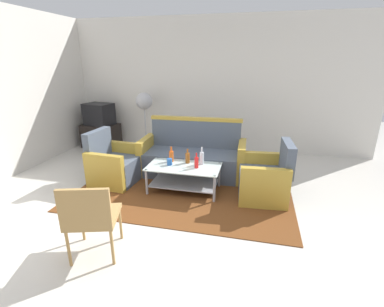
{
  "coord_description": "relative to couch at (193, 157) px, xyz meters",
  "views": [
    {
      "loc": [
        0.87,
        -3.0,
        1.94
      ],
      "look_at": [
        0.01,
        0.67,
        0.65
      ],
      "focal_mm": 25.79,
      "sensor_mm": 36.0,
      "label": 1
    }
  ],
  "objects": [
    {
      "name": "ground_plane",
      "position": [
        0.16,
        -1.43,
        -0.32
      ],
      "size": [
        14.0,
        14.0,
        0.0
      ],
      "primitive_type": "plane",
      "color": "beige"
    },
    {
      "name": "wicker_chair",
      "position": [
        -0.48,
        -2.37,
        0.18
      ],
      "size": [
        0.6,
        0.6,
        0.84
      ],
      "rotation": [
        0.0,
        0.0,
        0.29
      ],
      "color": "#AD844C",
      "rests_on": "ground"
    },
    {
      "name": "coffee_table",
      "position": [
        0.02,
        -0.68,
        -0.04
      ],
      "size": [
        1.1,
        0.6,
        0.4
      ],
      "color": "silver",
      "rests_on": "rug"
    },
    {
      "name": "pedestal_fan",
      "position": [
        -1.36,
        1.17,
        0.7
      ],
      "size": [
        0.36,
        0.36,
        1.27
      ],
      "color": "#2D2D33",
      "rests_on": "ground"
    },
    {
      "name": "couch",
      "position": [
        0.0,
        0.0,
        0.0
      ],
      "size": [
        1.82,
        0.79,
        0.96
      ],
      "rotation": [
        0.0,
        0.0,
        3.17
      ],
      "color": "#4C5666",
      "rests_on": "rug"
    },
    {
      "name": "bottle_clear",
      "position": [
        0.26,
        -0.54,
        0.2
      ],
      "size": [
        0.07,
        0.07,
        0.28
      ],
      "color": "silver",
      "rests_on": "coffee_table"
    },
    {
      "name": "tv_stand",
      "position": [
        -2.45,
        1.12,
        -0.06
      ],
      "size": [
        0.8,
        0.5,
        0.52
      ],
      "primitive_type": "cube",
      "color": "black",
      "rests_on": "ground"
    },
    {
      "name": "cup",
      "position": [
        -0.21,
        -0.68,
        0.14
      ],
      "size": [
        0.08,
        0.08,
        0.1
      ],
      "primitive_type": "cylinder",
      "color": "#2659A5",
      "rests_on": "coffee_table"
    },
    {
      "name": "television",
      "position": [
        -2.45,
        1.12,
        0.44
      ],
      "size": [
        0.67,
        0.55,
        0.48
      ],
      "rotation": [
        0.0,
        0.0,
        2.94
      ],
      "color": "black",
      "rests_on": "tv_stand"
    },
    {
      "name": "bottle_orange",
      "position": [
        -0.22,
        -0.53,
        0.19
      ],
      "size": [
        0.07,
        0.07,
        0.24
      ],
      "color": "#D85919",
      "rests_on": "coffee_table"
    },
    {
      "name": "bottle_red",
      "position": [
        0.22,
        -0.71,
        0.18
      ],
      "size": [
        0.06,
        0.06,
        0.23
      ],
      "color": "red",
      "rests_on": "coffee_table"
    },
    {
      "name": "wall_back",
      "position": [
        0.16,
        1.63,
        1.08
      ],
      "size": [
        6.52,
        0.12,
        2.8
      ],
      "color": "silver",
      "rests_on": "ground"
    },
    {
      "name": "armchair_right",
      "position": [
        1.22,
        -0.62,
        -0.03
      ],
      "size": [
        0.75,
        0.81,
        0.85
      ],
      "rotation": [
        0.0,
        0.0,
        1.64
      ],
      "color": "#4C5666",
      "rests_on": "rug"
    },
    {
      "name": "rug",
      "position": [
        0.02,
        -0.67,
        -0.31
      ],
      "size": [
        3.23,
        2.12,
        0.01
      ],
      "primitive_type": "cube",
      "color": "brown",
      "rests_on": "ground"
    },
    {
      "name": "bottle_brown",
      "position": [
        0.04,
        -0.54,
        0.18
      ],
      "size": [
        0.07,
        0.07,
        0.23
      ],
      "color": "brown",
      "rests_on": "coffee_table"
    },
    {
      "name": "armchair_left",
      "position": [
        -1.18,
        -0.62,
        -0.03
      ],
      "size": [
        0.75,
        0.81,
        0.85
      ],
      "rotation": [
        0.0,
        0.0,
        -1.65
      ],
      "color": "#4C5666",
      "rests_on": "rug"
    }
  ]
}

